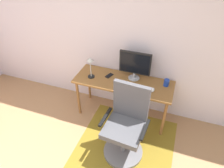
% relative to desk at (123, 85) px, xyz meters
% --- Properties ---
extents(wall_back, '(6.00, 0.10, 2.60)m').
position_rel_desk_xyz_m(wall_back, '(-0.38, 0.35, 0.66)').
color(wall_back, silver).
rests_on(wall_back, ground).
extents(area_rug, '(1.40, 1.48, 0.01)m').
position_rel_desk_xyz_m(area_rug, '(0.25, -0.64, -0.64)').
color(area_rug, olive).
rests_on(area_rug, ground).
extents(desk, '(1.55, 0.55, 0.72)m').
position_rel_desk_xyz_m(desk, '(0.00, 0.00, 0.00)').
color(desk, brown).
rests_on(desk, ground).
extents(monitor, '(0.49, 0.18, 0.46)m').
position_rel_desk_xyz_m(monitor, '(0.13, 0.14, 0.34)').
color(monitor, '#B2B2B7').
rests_on(monitor, desk).
extents(keyboard, '(0.43, 0.13, 0.02)m').
position_rel_desk_xyz_m(keyboard, '(0.17, -0.13, 0.09)').
color(keyboard, black).
rests_on(keyboard, desk).
extents(computer_mouse, '(0.06, 0.10, 0.03)m').
position_rel_desk_xyz_m(computer_mouse, '(0.47, -0.08, 0.09)').
color(computer_mouse, white).
rests_on(computer_mouse, desk).
extents(coffee_cup, '(0.08, 0.08, 0.11)m').
position_rel_desk_xyz_m(coffee_cup, '(0.64, 0.11, 0.13)').
color(coffee_cup, '#1A3798').
rests_on(coffee_cup, desk).
extents(cell_phone, '(0.11, 0.15, 0.01)m').
position_rel_desk_xyz_m(cell_phone, '(-0.26, 0.07, 0.08)').
color(cell_phone, black).
rests_on(cell_phone, desk).
extents(desk_lamp, '(0.11, 0.11, 0.36)m').
position_rel_desk_xyz_m(desk_lamp, '(-0.52, -0.06, 0.33)').
color(desk_lamp, black).
rests_on(desk_lamp, desk).
extents(office_chair, '(0.61, 0.57, 1.10)m').
position_rel_desk_xyz_m(office_chair, '(0.25, -0.68, -0.19)').
color(office_chair, slate).
rests_on(office_chair, ground).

